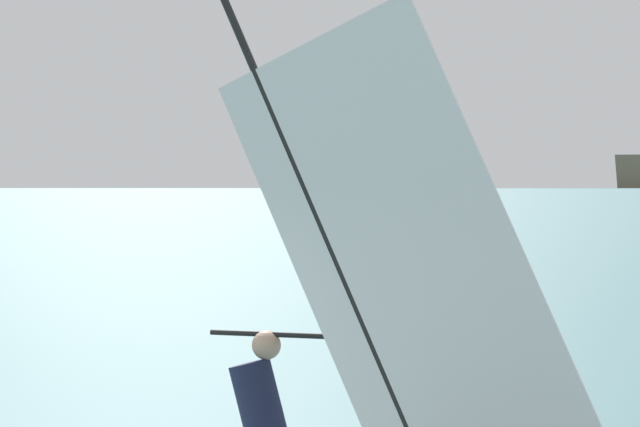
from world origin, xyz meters
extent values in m
cylinder|color=black|center=(2.82, 0.89, 2.14)|extent=(1.84, 0.52, 4.06)
cube|color=white|center=(3.48, 0.73, 1.85)|extent=(2.95, 0.80, 4.12)
cylinder|color=black|center=(2.72, 0.92, 1.40)|extent=(1.57, 0.44, 0.04)
sphere|color=tan|center=(2.37, 1.01, 1.31)|extent=(0.22, 0.22, 0.22)
cube|color=black|center=(6.25, 844.16, 5.31)|extent=(58.48, 149.52, 10.62)
cube|color=silver|center=(19.86, 898.83, 19.39)|extent=(24.54, 21.09, 17.53)
cylinder|color=red|center=(19.86, 898.83, 31.16)|extent=(4.00, 4.00, 6.00)
cube|color=red|center=(10.92, 862.89, 11.92)|extent=(22.89, 15.11, 2.60)
cube|color=red|center=(8.14, 851.74, 14.52)|extent=(22.89, 15.11, 7.80)
cube|color=#59388C|center=(5.37, 840.59, 13.22)|extent=(22.89, 15.11, 5.20)
cube|color=#2D8C47|center=(2.59, 829.44, 14.52)|extent=(22.89, 15.11, 7.80)
cube|color=#59388C|center=(-0.19, 818.29, 11.92)|extent=(22.89, 15.11, 2.60)
cube|color=gold|center=(-2.96, 807.14, 14.52)|extent=(22.89, 15.11, 7.80)
cube|color=gold|center=(-5.74, 795.99, 15.82)|extent=(22.89, 15.11, 10.40)
cube|color=#2D8C47|center=(-8.51, 784.84, 14.52)|extent=(22.89, 15.11, 7.80)
cube|color=#756B56|center=(-175.90, 1175.79, 12.19)|extent=(1319.64, 454.24, 24.39)
camera|label=1|loc=(3.60, -9.18, 2.51)|focal=77.28mm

